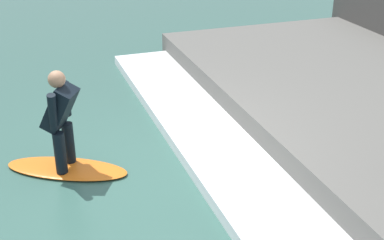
# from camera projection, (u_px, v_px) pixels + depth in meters

# --- Properties ---
(ground_plane) EXTENTS (28.00, 28.00, 0.00)m
(ground_plane) POSITION_uv_depth(u_px,v_px,m) (144.00, 175.00, 7.13)
(ground_plane) COLOR #386056
(wave_foam_crest) EXTENTS (1.11, 9.15, 0.17)m
(wave_foam_crest) POSITION_uv_depth(u_px,v_px,m) (222.00, 156.00, 7.42)
(wave_foam_crest) COLOR white
(wave_foam_crest) RESTS_ON ground_plane
(surfboard_riding) EXTENTS (1.76, 1.34, 0.06)m
(surfboard_riding) POSITION_uv_depth(u_px,v_px,m) (67.00, 168.00, 7.21)
(surfboard_riding) COLOR orange
(surfboard_riding) RESTS_ON ground_plane
(surfer_riding) EXTENTS (0.58, 0.59, 1.37)m
(surfer_riding) POSITION_uv_depth(u_px,v_px,m) (61.00, 116.00, 6.88)
(surfer_riding) COLOR black
(surfer_riding) RESTS_ON surfboard_riding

